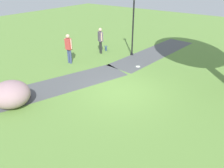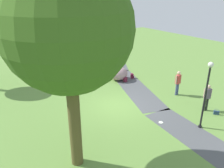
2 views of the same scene
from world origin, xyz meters
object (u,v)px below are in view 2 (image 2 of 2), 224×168
at_px(lamp_post, 207,89).
at_px(frisbee_on_grass, 161,122).
at_px(spare_backpack_on_lawn, 132,76).
at_px(large_shade_tree, 68,29).
at_px(woman_with_handbag, 207,96).
at_px(backpack_by_boulder, 125,80).
at_px(man_near_boulder, 178,81).
at_px(lawn_boulder, 118,73).
at_px(handbag_on_grass, 216,112).

relative_size(lamp_post, frisbee_on_grass, 14.61).
height_order(spare_backpack_on_lawn, frisbee_on_grass, spare_backpack_on_lawn).
bearing_deg(large_shade_tree, lamp_post, -101.84).
height_order(large_shade_tree, woman_with_handbag, large_shade_tree).
xyz_separation_m(backpack_by_boulder, spare_backpack_on_lawn, (0.31, -1.00, 0.00)).
relative_size(lamp_post, backpack_by_boulder, 9.46).
relative_size(man_near_boulder, frisbee_on_grass, 6.94).
height_order(lawn_boulder, man_near_boulder, man_near_boulder).
height_order(lamp_post, woman_with_handbag, lamp_post).
distance_m(lamp_post, man_near_boulder, 4.43).
relative_size(lamp_post, lawn_boulder, 1.99).
bearing_deg(frisbee_on_grass, lawn_boulder, -16.52).
distance_m(woman_with_handbag, man_near_boulder, 2.60).
height_order(large_shade_tree, frisbee_on_grass, large_shade_tree).
relative_size(backpack_by_boulder, frisbee_on_grass, 1.54).
xyz_separation_m(man_near_boulder, spare_backpack_on_lawn, (4.42, 0.51, -0.86)).
relative_size(man_near_boulder, spare_backpack_on_lawn, 4.50).
relative_size(handbag_on_grass, backpack_by_boulder, 0.96).
distance_m(large_shade_tree, man_near_boulder, 10.51).
relative_size(large_shade_tree, lamp_post, 2.17).
bearing_deg(man_near_boulder, large_shade_tree, 103.24).
height_order(man_near_boulder, frisbee_on_grass, man_near_boulder).
bearing_deg(frisbee_on_grass, spare_backpack_on_lawn, -26.42).
bearing_deg(man_near_boulder, spare_backpack_on_lawn, 6.58).
relative_size(large_shade_tree, spare_backpack_on_lawn, 20.53).
height_order(large_shade_tree, spare_backpack_on_lawn, large_shade_tree).
relative_size(lawn_boulder, frisbee_on_grass, 7.33).
xyz_separation_m(handbag_on_grass, backpack_by_boulder, (7.40, 1.27, 0.05)).
relative_size(lamp_post, spare_backpack_on_lawn, 9.46).
bearing_deg(large_shade_tree, lawn_boulder, -46.87).
distance_m(man_near_boulder, spare_backpack_on_lawn, 4.53).
height_order(lamp_post, man_near_boulder, lamp_post).
bearing_deg(handbag_on_grass, large_shade_tree, 82.62).
distance_m(large_shade_tree, woman_with_handbag, 10.01).
distance_m(woman_with_handbag, frisbee_on_grass, 3.54).
xyz_separation_m(large_shade_tree, handbag_on_grass, (-1.15, -8.87, -5.68)).
bearing_deg(spare_backpack_on_lawn, backpack_by_boulder, 107.38).
height_order(large_shade_tree, lamp_post, large_shade_tree).
xyz_separation_m(lawn_boulder, woman_with_handbag, (-7.41, -1.32, 0.47)).
height_order(lamp_post, frisbee_on_grass, lamp_post).
bearing_deg(woman_with_handbag, lamp_post, 117.67).
height_order(woman_with_handbag, man_near_boulder, man_near_boulder).
distance_m(handbag_on_grass, spare_backpack_on_lawn, 7.72).
bearing_deg(frisbee_on_grass, handbag_on_grass, -110.66).
bearing_deg(handbag_on_grass, man_near_boulder, -4.31).
distance_m(lamp_post, spare_backpack_on_lawn, 8.46).
relative_size(lawn_boulder, handbag_on_grass, 4.95).
distance_m(lawn_boulder, frisbee_on_grass, 7.14).
height_order(handbag_on_grass, backpack_by_boulder, backpack_by_boulder).
bearing_deg(lawn_boulder, backpack_by_boulder, -167.81).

